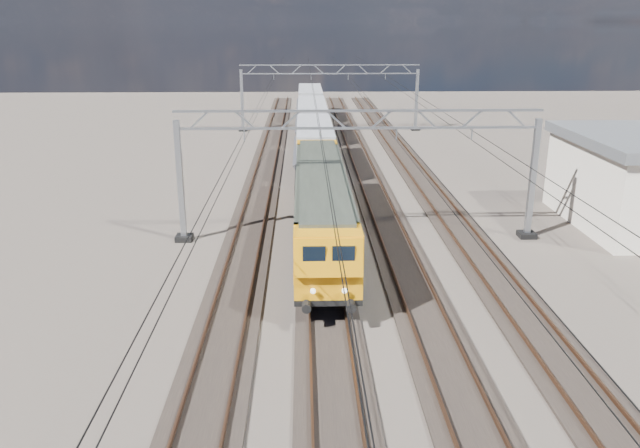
{
  "coord_description": "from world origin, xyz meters",
  "views": [
    {
      "loc": [
        -2.92,
        -28.52,
        11.46
      ],
      "look_at": [
        -2.16,
        -0.68,
        2.4
      ],
      "focal_mm": 35.0,
      "sensor_mm": 36.0,
      "label": 1
    }
  ],
  "objects_px": {
    "locomotive": "(321,202)",
    "hopper_wagon_third": "(310,100)",
    "catenary_gantry_far": "(330,95)",
    "hopper_wagon_mid": "(312,117)",
    "catenary_gantry_mid": "(358,170)",
    "hopper_wagon_lead": "(315,142)"
  },
  "relations": [
    {
      "from": "locomotive",
      "to": "hopper_wagon_mid",
      "type": "relative_size",
      "value": 1.62
    },
    {
      "from": "hopper_wagon_third",
      "to": "hopper_wagon_mid",
      "type": "bearing_deg",
      "value": -90.0
    },
    {
      "from": "catenary_gantry_mid",
      "to": "locomotive",
      "type": "xyz_separation_m",
      "value": [
        -2.0,
        -0.67,
        -1.58
      ]
    },
    {
      "from": "catenary_gantry_far",
      "to": "catenary_gantry_mid",
      "type": "bearing_deg",
      "value": -90.0
    },
    {
      "from": "catenary_gantry_mid",
      "to": "hopper_wagon_mid",
      "type": "bearing_deg",
      "value": 93.67
    },
    {
      "from": "catenary_gantry_mid",
      "to": "hopper_wagon_lead",
      "type": "height_order",
      "value": "catenary_gantry_mid"
    },
    {
      "from": "locomotive",
      "to": "hopper_wagon_lead",
      "type": "distance_m",
      "value": 17.7
    },
    {
      "from": "catenary_gantry_mid",
      "to": "catenary_gantry_far",
      "type": "height_order",
      "value": "same"
    },
    {
      "from": "catenary_gantry_far",
      "to": "locomotive",
      "type": "bearing_deg",
      "value": -93.12
    },
    {
      "from": "locomotive",
      "to": "hopper_wagon_third",
      "type": "height_order",
      "value": "locomotive"
    },
    {
      "from": "locomotive",
      "to": "catenary_gantry_far",
      "type": "bearing_deg",
      "value": 86.88
    },
    {
      "from": "hopper_wagon_third",
      "to": "catenary_gantry_mid",
      "type": "bearing_deg",
      "value": -87.48
    },
    {
      "from": "hopper_wagon_lead",
      "to": "hopper_wagon_mid",
      "type": "relative_size",
      "value": 1.0
    },
    {
      "from": "catenary_gantry_far",
      "to": "hopper_wagon_third",
      "type": "distance_m",
      "value": 9.78
    },
    {
      "from": "locomotive",
      "to": "hopper_wagon_mid",
      "type": "bearing_deg",
      "value": 90.0
    },
    {
      "from": "hopper_wagon_lead",
      "to": "hopper_wagon_third",
      "type": "bearing_deg",
      "value": 90.0
    },
    {
      "from": "locomotive",
      "to": "hopper_wagon_lead",
      "type": "relative_size",
      "value": 1.62
    },
    {
      "from": "catenary_gantry_mid",
      "to": "hopper_wagon_mid",
      "type": "distance_m",
      "value": 31.33
    },
    {
      "from": "catenary_gantry_mid",
      "to": "catenary_gantry_far",
      "type": "distance_m",
      "value": 36.0
    },
    {
      "from": "hopper_wagon_mid",
      "to": "hopper_wagon_third",
      "type": "relative_size",
      "value": 1.0
    },
    {
      "from": "catenary_gantry_mid",
      "to": "hopper_wagon_lead",
      "type": "distance_m",
      "value": 17.22
    },
    {
      "from": "hopper_wagon_mid",
      "to": "hopper_wagon_lead",
      "type": "bearing_deg",
      "value": -90.0
    }
  ]
}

